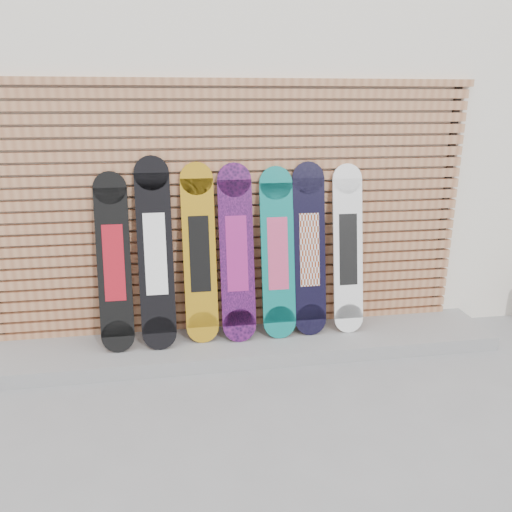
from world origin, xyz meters
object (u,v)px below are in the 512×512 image
at_px(snowboard_2, 200,254).
at_px(snowboard_3, 237,254).
at_px(snowboard_5, 309,250).
at_px(snowboard_1, 156,254).
at_px(snowboard_4, 278,254).
at_px(snowboard_0, 114,263).
at_px(snowboard_6, 348,249).

distance_m(snowboard_2, snowboard_3, 0.32).
xyz_separation_m(snowboard_2, snowboard_5, (0.96, -0.00, -0.01)).
height_order(snowboard_1, snowboard_4, snowboard_1).
height_order(snowboard_0, snowboard_6, snowboard_6).
height_order(snowboard_0, snowboard_5, snowboard_5).
relative_size(snowboard_4, snowboard_6, 0.99).
bearing_deg(snowboard_1, snowboard_3, 1.67).
height_order(snowboard_0, snowboard_4, snowboard_4).
distance_m(snowboard_1, snowboard_4, 1.04).
height_order(snowboard_2, snowboard_5, snowboard_2).
bearing_deg(snowboard_5, snowboard_4, -178.01).
bearing_deg(snowboard_1, snowboard_2, 6.00).
xyz_separation_m(snowboard_1, snowboard_6, (1.67, 0.03, -0.05)).
relative_size(snowboard_5, snowboard_6, 1.02).
xyz_separation_m(snowboard_2, snowboard_4, (0.67, -0.01, -0.02)).
relative_size(snowboard_1, snowboard_2, 1.04).
bearing_deg(snowboard_5, snowboard_1, -178.42).
bearing_deg(snowboard_3, snowboard_2, 176.65).
height_order(snowboard_1, snowboard_5, snowboard_1).
relative_size(snowboard_0, snowboard_2, 0.96).
relative_size(snowboard_1, snowboard_4, 1.07).
relative_size(snowboard_0, snowboard_1, 0.92).
relative_size(snowboard_3, snowboard_4, 1.02).
height_order(snowboard_1, snowboard_3, snowboard_1).
relative_size(snowboard_2, snowboard_6, 1.03).
bearing_deg(snowboard_5, snowboard_6, -0.33).
bearing_deg(snowboard_0, snowboard_2, 2.86).
bearing_deg(snowboard_2, snowboard_4, -1.01).
bearing_deg(snowboard_4, snowboard_3, -178.94).
xyz_separation_m(snowboard_0, snowboard_3, (1.02, 0.02, 0.03)).
xyz_separation_m(snowboard_3, snowboard_5, (0.64, 0.02, -0.00)).
distance_m(snowboard_2, snowboard_4, 0.67).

